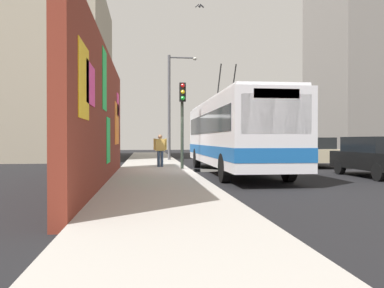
{
  "coord_description": "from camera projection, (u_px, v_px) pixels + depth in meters",
  "views": [
    {
      "loc": [
        -17.26,
        1.99,
        1.46
      ],
      "look_at": [
        2.74,
        -0.36,
        1.25
      ],
      "focal_mm": 36.88,
      "sensor_mm": 36.0,
      "label": 1
    }
  ],
  "objects": [
    {
      "name": "parked_car_silver",
      "position": [
        279.0,
        149.0,
        26.81
      ],
      "size": [
        4.83,
        1.93,
        1.58
      ],
      "color": "#B7B7BC",
      "rests_on": "ground_plane"
    },
    {
      "name": "ground_plane",
      "position": [
        191.0,
        173.0,
        17.39
      ],
      "size": [
        80.0,
        80.0,
        0.0
      ],
      "primitive_type": "plane",
      "color": "black"
    },
    {
      "name": "street_lamp",
      "position": [
        172.0,
        100.0,
        25.98
      ],
      "size": [
        0.44,
        1.95,
        6.89
      ],
      "color": "#4C4C51",
      "rests_on": "sidewalk_slab"
    },
    {
      "name": "parked_car_black",
      "position": [
        378.0,
        156.0,
        15.36
      ],
      "size": [
        4.28,
        1.89,
        1.58
      ],
      "color": "black",
      "rests_on": "ground_plane"
    },
    {
      "name": "traffic_light",
      "position": [
        182.0,
        110.0,
        17.72
      ],
      "size": [
        0.49,
        0.28,
        3.89
      ],
      "color": "#2D382D",
      "rests_on": "sidewalk_slab"
    },
    {
      "name": "city_bus",
      "position": [
        234.0,
        133.0,
        17.09
      ],
      "size": [
        11.37,
        2.54,
        4.96
      ],
      "color": "silver",
      "rests_on": "ground_plane"
    },
    {
      "name": "parked_car_champagne",
      "position": [
        311.0,
        151.0,
        21.53
      ],
      "size": [
        4.49,
        1.88,
        1.58
      ],
      "color": "#C6B793",
      "rests_on": "ground_plane"
    },
    {
      "name": "sidewalk_slab",
      "position": [
        155.0,
        171.0,
        17.2
      ],
      "size": [
        48.0,
        3.2,
        0.15
      ],
      "primitive_type": "cube",
      "color": "#ADA8A0",
      "rests_on": "ground_plane"
    },
    {
      "name": "pedestrian_midblock",
      "position": [
        160.0,
        148.0,
        19.12
      ],
      "size": [
        0.22,
        0.64,
        1.57
      ],
      "color": "#2D3F59",
      "rests_on": "sidewalk_slab"
    },
    {
      "name": "building_far_right",
      "position": [
        372.0,
        30.0,
        33.29
      ],
      "size": [
        8.4,
        8.72,
        21.42
      ],
      "color": "gray",
      "rests_on": "ground_plane"
    },
    {
      "name": "graffiti_wall",
      "position": [
        102.0,
        117.0,
        12.42
      ],
      "size": [
        12.81,
        0.32,
        4.34
      ],
      "color": "maroon",
      "rests_on": "ground_plane"
    },
    {
      "name": "building_far_left",
      "position": [
        50.0,
        77.0,
        29.85
      ],
      "size": [
        12.12,
        8.32,
        12.41
      ],
      "color": "#9E937F",
      "rests_on": "ground_plane"
    },
    {
      "name": "curbside_puddle",
      "position": [
        201.0,
        170.0,
        18.72
      ],
      "size": [
        1.88,
        1.88,
        0.0
      ],
      "primitive_type": "cylinder",
      "color": "black",
      "rests_on": "ground_plane"
    }
  ]
}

